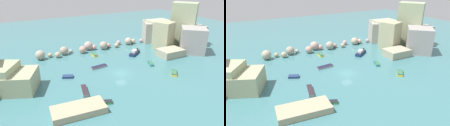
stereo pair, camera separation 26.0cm
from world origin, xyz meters
TOP-DOWN VIEW (x-y plane):
  - cove_water at (0.00, 0.00)m, footprint 160.00×160.00m
  - cliff_headland_right at (27.20, 11.85)m, footprint 22.93×25.82m
  - rock_breakwater at (-0.79, 19.13)m, footprint 37.21×4.54m
  - stone_dock at (-14.57, -10.14)m, footprint 9.72×5.09m
  - moored_boat_0 at (-12.23, 4.00)m, footprint 2.80×2.25m
  - moored_boat_1 at (-3.40, 5.68)m, footprint 4.51×1.58m
  - moored_boat_2 at (-11.14, -4.07)m, footprint 2.07×4.53m
  - moored_boat_3 at (11.24, -6.43)m, footprint 3.08×3.18m
  - moored_boat_4 at (-0.92, 14.49)m, footprint 1.25×2.82m
  - moored_boat_5 at (9.96, 1.07)m, footprint 2.20×3.23m
  - moored_boat_6 at (10.35, 9.55)m, footprint 5.03×4.13m
  - moored_boat_7 at (-9.40, -9.68)m, footprint 3.20×2.11m

SIDE VIEW (x-z plane):
  - cove_water at x=0.00m, z-range 0.00..0.00m
  - moored_boat_5 at x=9.96m, z-range 0.01..0.46m
  - moored_boat_0 at x=-12.23m, z-range 0.00..0.51m
  - moored_boat_7 at x=-9.40m, z-range 0.00..0.53m
  - moored_boat_1 at x=-3.40m, z-range 0.00..0.56m
  - moored_boat_4 at x=-0.92m, z-range 0.01..0.56m
  - moored_boat_3 at x=11.24m, z-range 0.01..0.59m
  - moored_boat_2 at x=-11.14m, z-range 0.00..0.64m
  - moored_boat_6 at x=10.35m, z-range -0.21..1.33m
  - stone_dock at x=-14.57m, z-range 0.00..1.26m
  - rock_breakwater at x=-0.79m, z-range -0.21..2.54m
  - cliff_headland_right at x=27.20m, z-range -2.77..11.54m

